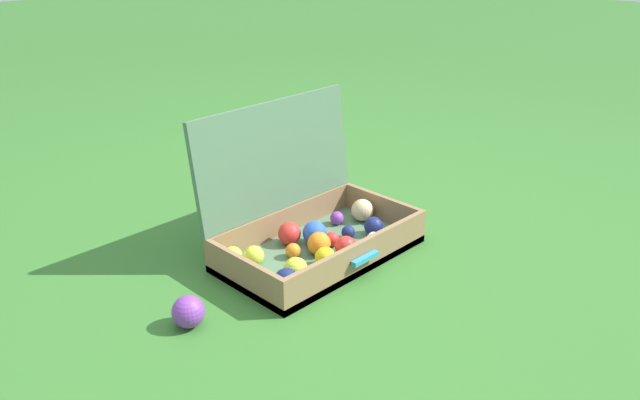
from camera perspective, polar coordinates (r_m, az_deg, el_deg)
ground_plane at (r=2.08m, az=0.34°, el=-6.18°), size 16.00×16.00×0.00m
open_suitcase at (r=2.14m, az=-1.03°, el=-2.12°), size 0.66×0.45×0.49m
stray_ball_on_grass at (r=1.83m, az=-11.61°, el=-9.68°), size 0.09×0.09×0.09m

